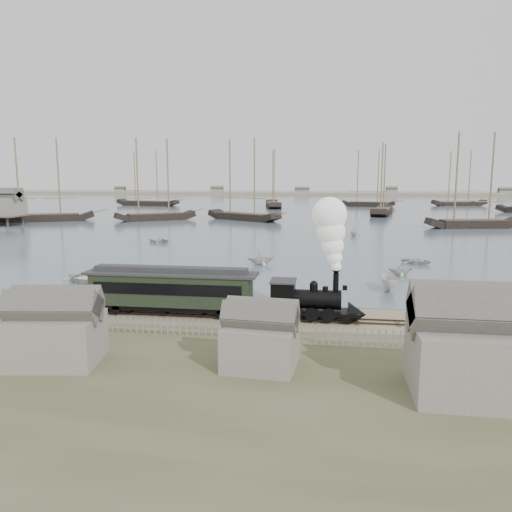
# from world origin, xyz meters

# --- Properties ---
(ground) EXTENTS (600.00, 600.00, 0.00)m
(ground) POSITION_xyz_m (0.00, 0.00, 0.00)
(ground) COLOR gray
(ground) RESTS_ON ground
(harbor_water) EXTENTS (600.00, 336.00, 0.06)m
(harbor_water) POSITION_xyz_m (0.00, 170.00, 0.03)
(harbor_water) COLOR #455563
(harbor_water) RESTS_ON ground
(rail_track) EXTENTS (120.00, 1.80, 0.16)m
(rail_track) POSITION_xyz_m (0.00, -2.00, 0.04)
(rail_track) COLOR #3A281F
(rail_track) RESTS_ON ground
(picket_fence_west) EXTENTS (19.00, 0.10, 1.20)m
(picket_fence_west) POSITION_xyz_m (-6.50, -7.00, 0.00)
(picket_fence_west) COLOR slate
(picket_fence_west) RESTS_ON ground
(picket_fence_east) EXTENTS (15.00, 0.10, 1.20)m
(picket_fence_east) POSITION_xyz_m (12.50, -7.50, 0.00)
(picket_fence_east) COLOR slate
(picket_fence_east) RESTS_ON ground
(shed_left) EXTENTS (5.00, 4.00, 4.10)m
(shed_left) POSITION_xyz_m (-10.00, -13.00, 0.00)
(shed_left) COLOR slate
(shed_left) RESTS_ON ground
(shed_mid) EXTENTS (4.00, 3.50, 3.60)m
(shed_mid) POSITION_xyz_m (2.00, -12.00, 0.00)
(shed_mid) COLOR slate
(shed_mid) RESTS_ON ground
(shed_right) EXTENTS (6.00, 5.00, 5.10)m
(shed_right) POSITION_xyz_m (13.00, -14.00, 0.00)
(shed_right) COLOR slate
(shed_right) RESTS_ON ground
(far_spit) EXTENTS (500.00, 20.00, 1.80)m
(far_spit) POSITION_xyz_m (0.00, 250.00, 0.00)
(far_spit) COLOR tan
(far_spit) RESTS_ON ground
(locomotive) EXTENTS (7.24, 2.70, 9.02)m
(locomotive) POSITION_xyz_m (5.61, -2.00, 4.17)
(locomotive) COLOR black
(locomotive) RESTS_ON ground
(passenger_coach) EXTENTS (13.72, 2.65, 3.33)m
(passenger_coach) POSITION_xyz_m (-6.52, -2.00, 2.11)
(passenger_coach) COLOR black
(passenger_coach) RESTS_ON ground
(beached_dinghy) EXTENTS (2.94, 3.90, 0.76)m
(beached_dinghy) POSITION_xyz_m (-15.58, -0.20, 0.38)
(beached_dinghy) COLOR silver
(beached_dinghy) RESTS_ON ground
(rowboat_0) EXTENTS (5.01, 5.24, 0.88)m
(rowboat_0) POSITION_xyz_m (-19.40, 8.21, 0.50)
(rowboat_0) COLOR silver
(rowboat_0) RESTS_ON harbor_water
(rowboat_1) EXTENTS (3.77, 4.02, 1.70)m
(rowboat_1) POSITION_xyz_m (-2.54, 20.99, 0.91)
(rowboat_1) COLOR silver
(rowboat_1) RESTS_ON harbor_water
(rowboat_2) EXTENTS (3.94, 1.50, 1.52)m
(rowboat_2) POSITION_xyz_m (11.45, 9.08, 0.82)
(rowboat_2) COLOR silver
(rowboat_2) RESTS_ON harbor_water
(rowboat_3) EXTENTS (3.99, 4.42, 0.75)m
(rowboat_3) POSITION_xyz_m (16.64, 24.40, 0.44)
(rowboat_3) COLOR silver
(rowboat_3) RESTS_ON harbor_water
(rowboat_4) EXTENTS (2.98, 3.24, 1.43)m
(rowboat_4) POSITION_xyz_m (13.64, 16.71, 0.78)
(rowboat_4) COLOR silver
(rowboat_4) RESTS_ON harbor_water
(rowboat_6) EXTENTS (4.24, 4.79, 0.82)m
(rowboat_6) POSITION_xyz_m (-22.19, 39.07, 0.47)
(rowboat_6) COLOR silver
(rowboat_6) RESTS_ON harbor_water
(rowboat_7) EXTENTS (3.17, 2.91, 1.42)m
(rowboat_7) POSITION_xyz_m (10.21, 53.03, 0.77)
(rowboat_7) COLOR silver
(rowboat_7) RESTS_ON harbor_water
(schooner_0) EXTENTS (23.68, 15.14, 20.00)m
(schooner_0) POSITION_xyz_m (-62.98, 72.81, 10.06)
(schooner_0) COLOR black
(schooner_0) RESTS_ON harbor_water
(schooner_1) EXTENTS (18.69, 15.02, 20.00)m
(schooner_1) POSITION_xyz_m (-36.71, 79.02, 10.06)
(schooner_1) COLOR black
(schooner_1) RESTS_ON harbor_water
(schooner_2) EXTENTS (20.38, 15.29, 20.00)m
(schooner_2) POSITION_xyz_m (-15.37, 82.75, 10.06)
(schooner_2) COLOR black
(schooner_2) RESTS_ON harbor_water
(schooner_3) EXTENTS (9.32, 23.05, 20.00)m
(schooner_3) POSITION_xyz_m (20.55, 106.39, 10.06)
(schooner_3) COLOR black
(schooner_3) RESTS_ON harbor_water
(schooner_4) EXTENTS (20.08, 8.43, 20.00)m
(schooner_4) POSITION_xyz_m (35.75, 71.31, 10.06)
(schooner_4) COLOR black
(schooner_4) RESTS_ON harbor_water
(schooner_6) EXTENTS (24.69, 10.02, 20.00)m
(schooner_6) POSITION_xyz_m (-60.80, 138.06, 10.06)
(schooner_6) COLOR black
(schooner_6) RESTS_ON harbor_water
(schooner_7) EXTENTS (8.70, 22.33, 20.00)m
(schooner_7) POSITION_xyz_m (-13.67, 134.42, 10.06)
(schooner_7) COLOR black
(schooner_7) RESTS_ON harbor_water
(schooner_8) EXTENTS (18.99, 7.38, 20.00)m
(schooner_8) POSITION_xyz_m (19.34, 143.31, 10.06)
(schooner_8) COLOR black
(schooner_8) RESTS_ON harbor_water
(schooner_9) EXTENTS (20.30, 8.95, 20.00)m
(schooner_9) POSITION_xyz_m (52.78, 153.41, 10.06)
(schooner_9) COLOR black
(schooner_9) RESTS_ON harbor_water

